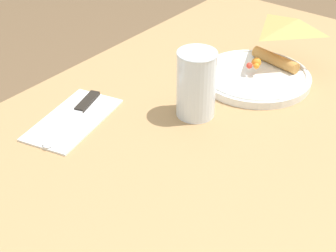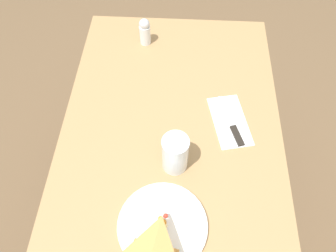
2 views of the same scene
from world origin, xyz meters
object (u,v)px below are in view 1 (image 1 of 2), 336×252
Objects in this scene: dining_table at (194,171)px; plate_pizza at (256,74)px; butter_knife at (75,115)px; milk_glass at (196,87)px; napkin_folded at (73,120)px.

dining_table is 0.24m from plate_pizza.
dining_table is 6.54× the size of butter_knife.
milk_glass reaches higher than plate_pizza.
milk_glass is at bearing 113.06° from butter_knife.
dining_table is at bearing 106.50° from butter_knife.
milk_glass is 0.23m from napkin_folded.
plate_pizza reaches higher than dining_table.
plate_pizza is (-0.20, 0.01, 0.13)m from dining_table.
napkin_folded is 1.12× the size of butter_knife.
milk_glass is 0.60× the size of napkin_folded.
plate_pizza is at bearing 151.14° from napkin_folded.
napkin_folded is at bearing -0.00° from butter_knife.
dining_table is at bearing 39.51° from milk_glass.
napkin_folded reaches higher than dining_table.
napkin_folded is at bearing -52.47° from dining_table.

